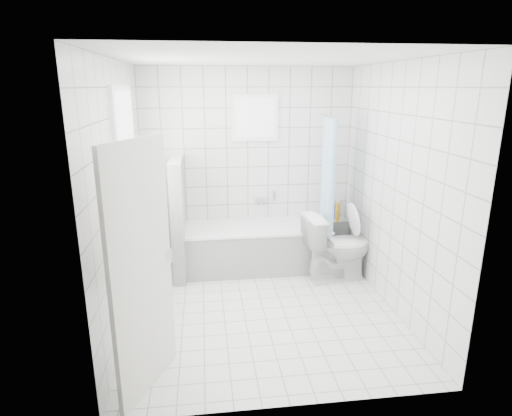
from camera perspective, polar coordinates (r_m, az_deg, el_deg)
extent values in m
plane|color=white|center=(4.82, 0.94, -13.25)|extent=(3.00, 3.00, 0.00)
plane|color=white|center=(4.21, 1.10, 19.35)|extent=(3.00, 3.00, 0.00)
cube|color=white|center=(5.79, -1.10, 5.50)|extent=(2.80, 0.02, 2.60)
cube|color=white|center=(2.92, 5.19, -5.15)|extent=(2.80, 0.02, 2.60)
cube|color=white|center=(4.37, -17.50, 1.29)|extent=(0.02, 3.00, 2.60)
cube|color=white|center=(4.74, 18.04, 2.35)|extent=(0.02, 3.00, 2.60)
cube|color=white|center=(4.59, -16.62, 5.88)|extent=(0.01, 0.90, 1.40)
cube|color=white|center=(5.68, -0.06, 11.91)|extent=(0.50, 0.01, 0.50)
cube|color=white|center=(4.76, -15.38, -2.89)|extent=(0.18, 1.02, 0.08)
cube|color=silver|center=(3.37, -14.95, -8.26)|extent=(0.37, 0.74, 2.00)
cube|color=white|center=(5.72, 0.10, -5.32)|extent=(1.85, 0.75, 0.55)
cube|color=white|center=(5.62, 0.10, -2.57)|extent=(1.87, 0.77, 0.03)
cube|color=white|center=(5.49, -10.26, -1.27)|extent=(0.15, 0.85, 1.50)
cube|color=white|center=(6.18, 10.11, -3.92)|extent=(0.40, 0.24, 0.55)
imported|color=white|center=(5.43, 10.84, -5.07)|extent=(0.89, 0.57, 0.86)
cylinder|color=silver|center=(5.50, 9.44, 12.09)|extent=(0.02, 0.80, 0.02)
cube|color=silver|center=(5.87, 0.66, 1.14)|extent=(0.18, 0.06, 0.06)
imported|color=pink|center=(4.41, -15.97, -1.97)|extent=(0.15, 0.15, 0.28)
imported|color=silver|center=(4.83, -15.21, -0.09)|extent=(0.17, 0.17, 0.32)
imported|color=#379BF7|center=(4.53, -15.71, -1.93)|extent=(0.10, 0.10, 0.21)
imported|color=#E974C7|center=(5.02, -14.90, -0.15)|extent=(0.13, 0.13, 0.21)
cylinder|color=red|center=(6.07, 9.83, -0.40)|extent=(0.06, 0.06, 0.23)
cylinder|color=#FDAB1A|center=(6.00, 10.83, -0.52)|extent=(0.06, 0.06, 0.26)
cylinder|color=#1925CD|center=(6.08, 10.72, -0.42)|extent=(0.06, 0.06, 0.23)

